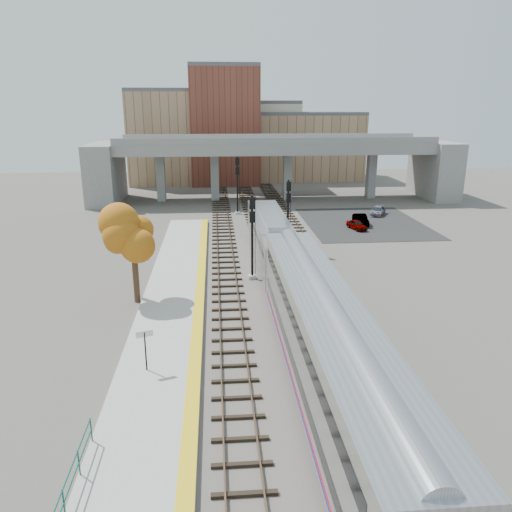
{
  "coord_description": "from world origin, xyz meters",
  "views": [
    {
      "loc": [
        -4.02,
        -30.26,
        13.86
      ],
      "look_at": [
        -0.93,
        7.01,
        2.5
      ],
      "focal_mm": 35.0,
      "sensor_mm": 36.0,
      "label": 1
    }
  ],
  "objects_px": {
    "signal_mast_far": "(237,185)",
    "tree": "(133,235)",
    "car_b": "(361,220)",
    "signal_mast_mid": "(288,216)",
    "car_c": "(378,211)",
    "locomotive": "(271,237)",
    "signal_mast_near": "(252,239)",
    "coach": "(324,347)",
    "car_a": "(357,225)"
  },
  "relations": [
    {
      "from": "signal_mast_mid",
      "to": "car_c",
      "type": "bearing_deg",
      "value": 47.48
    },
    {
      "from": "signal_mast_far",
      "to": "coach",
      "type": "bearing_deg",
      "value": -87.24
    },
    {
      "from": "car_a",
      "to": "car_c",
      "type": "distance_m",
      "value": 8.94
    },
    {
      "from": "car_c",
      "to": "coach",
      "type": "bearing_deg",
      "value": -81.41
    },
    {
      "from": "coach",
      "to": "tree",
      "type": "distance_m",
      "value": 17.55
    },
    {
      "from": "signal_mast_near",
      "to": "signal_mast_mid",
      "type": "bearing_deg",
      "value": 63.16
    },
    {
      "from": "coach",
      "to": "car_b",
      "type": "height_order",
      "value": "coach"
    },
    {
      "from": "car_a",
      "to": "locomotive",
      "type": "bearing_deg",
      "value": -149.42
    },
    {
      "from": "coach",
      "to": "tree",
      "type": "relative_size",
      "value": 3.66
    },
    {
      "from": "tree",
      "to": "car_a",
      "type": "xyz_separation_m",
      "value": [
        22.12,
        20.32,
        -4.49
      ]
    },
    {
      "from": "signal_mast_near",
      "to": "coach",
      "type": "bearing_deg",
      "value": -83.3
    },
    {
      "from": "tree",
      "to": "car_a",
      "type": "bearing_deg",
      "value": 42.58
    },
    {
      "from": "signal_mast_far",
      "to": "car_b",
      "type": "distance_m",
      "value": 16.58
    },
    {
      "from": "locomotive",
      "to": "tree",
      "type": "distance_m",
      "value": 14.42
    },
    {
      "from": "coach",
      "to": "car_a",
      "type": "xyz_separation_m",
      "value": [
        11.23,
        33.9,
        -2.22
      ]
    },
    {
      "from": "locomotive",
      "to": "car_b",
      "type": "distance_m",
      "value": 18.23
    },
    {
      "from": "tree",
      "to": "car_c",
      "type": "relative_size",
      "value": 1.82
    },
    {
      "from": "car_b",
      "to": "signal_mast_far",
      "type": "bearing_deg",
      "value": 156.6
    },
    {
      "from": "car_a",
      "to": "tree",
      "type": "bearing_deg",
      "value": -151.99
    },
    {
      "from": "coach",
      "to": "car_a",
      "type": "distance_m",
      "value": 35.78
    },
    {
      "from": "signal_mast_far",
      "to": "locomotive",
      "type": "bearing_deg",
      "value": -84.29
    },
    {
      "from": "coach",
      "to": "signal_mast_mid",
      "type": "height_order",
      "value": "signal_mast_mid"
    },
    {
      "from": "car_b",
      "to": "car_a",
      "type": "bearing_deg",
      "value": -112.09
    },
    {
      "from": "locomotive",
      "to": "coach",
      "type": "height_order",
      "value": "coach"
    },
    {
      "from": "signal_mast_mid",
      "to": "locomotive",
      "type": "bearing_deg",
      "value": -120.72
    },
    {
      "from": "signal_mast_far",
      "to": "car_a",
      "type": "height_order",
      "value": "signal_mast_far"
    },
    {
      "from": "locomotive",
      "to": "signal_mast_near",
      "type": "bearing_deg",
      "value": -113.91
    },
    {
      "from": "signal_mast_near",
      "to": "car_c",
      "type": "xyz_separation_m",
      "value": [
        18.23,
        23.51,
        -2.87
      ]
    },
    {
      "from": "locomotive",
      "to": "car_a",
      "type": "xyz_separation_m",
      "value": [
        11.23,
        11.29,
        -1.7
      ]
    },
    {
      "from": "locomotive",
      "to": "coach",
      "type": "distance_m",
      "value": 22.61
    },
    {
      "from": "car_b",
      "to": "car_c",
      "type": "relative_size",
      "value": 1.03
    },
    {
      "from": "signal_mast_far",
      "to": "car_a",
      "type": "distance_m",
      "value": 16.81
    },
    {
      "from": "signal_mast_near",
      "to": "locomotive",
      "type": "bearing_deg",
      "value": 66.09
    },
    {
      "from": "car_b",
      "to": "car_c",
      "type": "distance_m",
      "value": 6.63
    },
    {
      "from": "locomotive",
      "to": "car_a",
      "type": "height_order",
      "value": "locomotive"
    },
    {
      "from": "coach",
      "to": "car_b",
      "type": "relative_size",
      "value": 6.45
    },
    {
      "from": "locomotive",
      "to": "car_b",
      "type": "relative_size",
      "value": 4.92
    },
    {
      "from": "locomotive",
      "to": "car_c",
      "type": "relative_size",
      "value": 5.07
    },
    {
      "from": "signal_mast_far",
      "to": "tree",
      "type": "distance_m",
      "value": 31.32
    },
    {
      "from": "locomotive",
      "to": "signal_mast_mid",
      "type": "relative_size",
      "value": 2.72
    },
    {
      "from": "car_c",
      "to": "locomotive",
      "type": "bearing_deg",
      "value": -100.78
    },
    {
      "from": "tree",
      "to": "car_c",
      "type": "distance_m",
      "value": 39.03
    },
    {
      "from": "car_b",
      "to": "tree",
      "type": "bearing_deg",
      "value": -131.4
    },
    {
      "from": "locomotive",
      "to": "tree",
      "type": "bearing_deg",
      "value": -140.31
    },
    {
      "from": "signal_mast_mid",
      "to": "signal_mast_far",
      "type": "relative_size",
      "value": 0.93
    },
    {
      "from": "locomotive",
      "to": "car_c",
      "type": "height_order",
      "value": "locomotive"
    },
    {
      "from": "car_c",
      "to": "signal_mast_near",
      "type": "bearing_deg",
      "value": -97.9
    },
    {
      "from": "signal_mast_mid",
      "to": "tree",
      "type": "xyz_separation_m",
      "value": [
        -12.88,
        -12.4,
        1.59
      ]
    },
    {
      "from": "signal_mast_mid",
      "to": "tree",
      "type": "distance_m",
      "value": 17.95
    },
    {
      "from": "signal_mast_mid",
      "to": "car_a",
      "type": "xyz_separation_m",
      "value": [
        9.23,
        7.93,
        -2.9
      ]
    }
  ]
}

